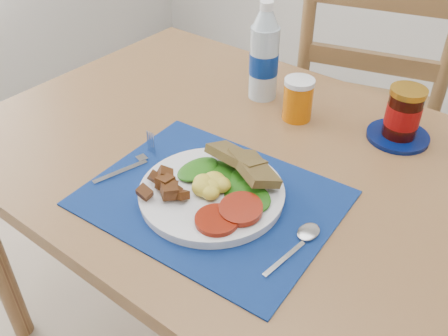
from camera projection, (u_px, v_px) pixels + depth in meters
name	position (u px, v px, depth m)	size (l,w,h in m)	color
table	(263.00, 190.00, 1.16)	(1.40, 0.90, 0.75)	brown
chair_far	(369.00, 92.00, 1.64)	(0.56, 0.54, 1.23)	brown
placemat	(212.00, 198.00, 1.00)	(0.48, 0.38, 0.00)	#041033
breakfast_plate	(208.00, 190.00, 0.99)	(0.29, 0.29, 0.07)	silver
fork	(134.00, 163.00, 1.09)	(0.05, 0.18, 0.00)	#B2B5BA
spoon	(301.00, 241.00, 0.90)	(0.04, 0.16, 0.00)	#B2B5BA
water_bottle	(264.00, 57.00, 1.27)	(0.08, 0.08, 0.26)	#ADBFCC
juice_glass	(298.00, 100.00, 1.22)	(0.07, 0.07, 0.10)	#C25D05
jam_on_saucer	(402.00, 117.00, 1.14)	(0.14, 0.14, 0.13)	#041148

